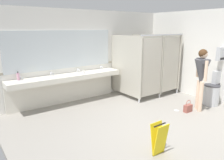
% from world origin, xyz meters
% --- Properties ---
extents(ground_plane, '(6.01, 6.44, 0.10)m').
position_xyz_m(ground_plane, '(0.00, 0.00, -0.05)').
color(ground_plane, gray).
extents(wall_back, '(6.01, 0.12, 2.70)m').
position_xyz_m(wall_back, '(0.00, 2.98, 1.35)').
color(wall_back, silver).
rests_on(wall_back, ground_plane).
extents(wall_back_tile_band, '(6.01, 0.01, 0.06)m').
position_xyz_m(wall_back_tile_band, '(0.00, 2.92, 1.05)').
color(wall_back_tile_band, '#9E937F').
rests_on(wall_back_tile_band, wall_back).
extents(vanity_counter, '(3.30, 0.54, 0.98)m').
position_xyz_m(vanity_counter, '(-0.96, 2.72, 0.63)').
color(vanity_counter, silver).
rests_on(vanity_counter, ground_plane).
extents(mirror_panel, '(3.20, 0.02, 1.08)m').
position_xyz_m(mirror_panel, '(-0.96, 2.91, 1.56)').
color(mirror_panel, silver).
rests_on(mirror_panel, wall_back).
extents(bathroom_stalls, '(1.81, 1.45, 1.99)m').
position_xyz_m(bathroom_stalls, '(1.66, 2.00, 1.04)').
color(bathroom_stalls, '#B2AD9E').
rests_on(bathroom_stalls, ground_plane).
extents(paper_towel_dispenser_upper, '(0.34, 0.13, 0.38)m').
position_xyz_m(paper_towel_dispenser_upper, '(2.64, 0.19, 1.45)').
color(paper_towel_dispenser_upper, '#B7BABF').
rests_on(paper_towel_dispenser_upper, wall_side_right).
extents(paper_towel_dispenser_lower, '(0.38, 0.13, 0.47)m').
position_xyz_m(paper_towel_dispenser_lower, '(2.64, 0.22, 0.73)').
color(paper_towel_dispenser_lower, '#B7BABF').
rests_on(paper_towel_dispenser_lower, wall_side_right).
extents(trash_bin, '(0.44, 0.44, 0.59)m').
position_xyz_m(trash_bin, '(2.34, 0.19, 0.30)').
color(trash_bin, '#B7BABF').
rests_on(trash_bin, ground_plane).
extents(person_standing, '(0.56, 0.56, 1.65)m').
position_xyz_m(person_standing, '(1.67, 0.15, 1.04)').
color(person_standing, beige).
rests_on(person_standing, ground_plane).
extents(handbag, '(0.24, 0.12, 0.33)m').
position_xyz_m(handbag, '(1.33, 0.23, 0.11)').
color(handbag, '#934C42').
rests_on(handbag, ground_plane).
extents(soap_dispenser, '(0.07, 0.07, 0.22)m').
position_xyz_m(soap_dispenser, '(-2.24, 2.79, 0.97)').
color(soap_dispenser, '#D899B2').
rests_on(soap_dispenser, vanity_counter).
extents(paper_cup, '(0.07, 0.07, 0.09)m').
position_xyz_m(paper_cup, '(-0.51, 2.51, 0.92)').
color(paper_cup, white).
rests_on(paper_cup, vanity_counter).
extents(wet_floor_sign, '(0.28, 0.19, 0.57)m').
position_xyz_m(wet_floor_sign, '(-0.80, -0.68, 0.30)').
color(wet_floor_sign, yellow).
rests_on(wet_floor_sign, ground_plane).
extents(floor_drain_cover, '(0.14, 0.14, 0.01)m').
position_xyz_m(floor_drain_cover, '(1.17, 0.47, 0.00)').
color(floor_drain_cover, '#B7BABF').
rests_on(floor_drain_cover, ground_plane).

